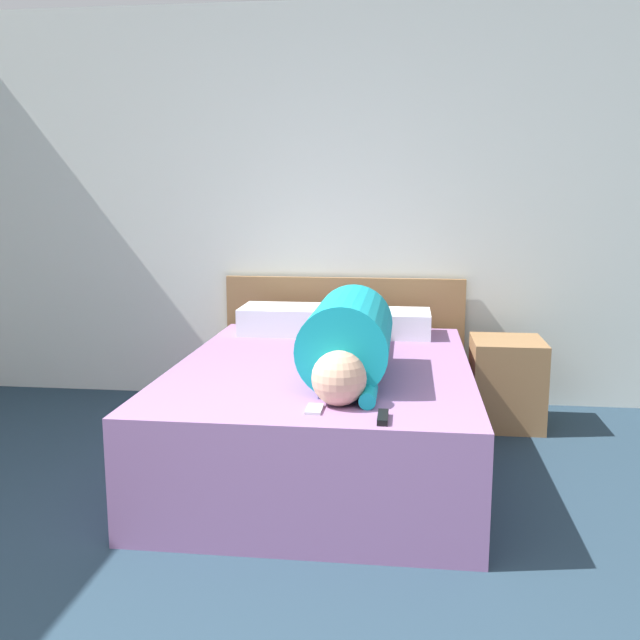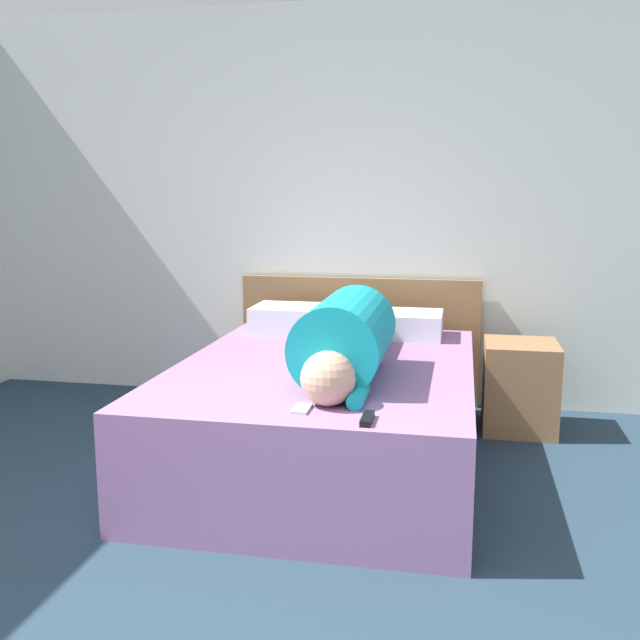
{
  "view_description": "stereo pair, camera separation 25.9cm",
  "coord_description": "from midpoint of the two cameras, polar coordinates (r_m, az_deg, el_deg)",
  "views": [
    {
      "loc": [
        0.61,
        -1.32,
        1.4
      ],
      "look_at": [
        0.2,
        2.06,
        0.79
      ],
      "focal_mm": 40.0,
      "sensor_mm": 36.0,
      "label": 1
    },
    {
      "loc": [
        0.87,
        -1.28,
        1.4
      ],
      "look_at": [
        0.2,
        2.06,
        0.79
      ],
      "focal_mm": 40.0,
      "sensor_mm": 36.0,
      "label": 2
    }
  ],
  "objects": [
    {
      "name": "bed",
      "position": [
        3.72,
        2.48,
        -7.5
      ],
      "size": [
        1.48,
        2.04,
        0.54
      ],
      "color": "#936699",
      "rests_on": "ground_plane"
    },
    {
      "name": "wall_back",
      "position": [
        4.8,
        2.54,
        8.97
      ],
      "size": [
        6.17,
        0.06,
        2.6
      ],
      "color": "silver",
      "rests_on": "ground_plane"
    },
    {
      "name": "pillow_near_headboard",
      "position": [
        4.43,
        -0.23,
        0.06
      ],
      "size": [
        0.53,
        0.38,
        0.17
      ],
      "color": "white",
      "rests_on": "bed"
    },
    {
      "name": "tv_remote",
      "position": [
        2.74,
        6.53,
        -7.88
      ],
      "size": [
        0.04,
        0.15,
        0.02
      ],
      "color": "black",
      "rests_on": "bed"
    },
    {
      "name": "cell_phone",
      "position": [
        2.87,
        1.15,
        -7.14
      ],
      "size": [
        0.06,
        0.13,
        0.01
      ],
      "color": "#B2B7BC",
      "rests_on": "bed"
    },
    {
      "name": "pillow_second",
      "position": [
        4.35,
        8.12,
        -0.34
      ],
      "size": [
        0.5,
        0.38,
        0.15
      ],
      "color": "white",
      "rests_on": "bed"
    },
    {
      "name": "headboard",
      "position": [
        4.8,
        4.65,
        -1.62
      ],
      "size": [
        1.6,
        0.04,
        0.84
      ],
      "color": "olive",
      "rests_on": "ground_plane"
    },
    {
      "name": "person_lying",
      "position": [
        3.45,
        4.61,
        -1.38
      ],
      "size": [
        0.4,
        1.81,
        0.4
      ],
      "color": "tan",
      "rests_on": "bed"
    },
    {
      "name": "nightstand",
      "position": [
        4.44,
        17.31,
        -5.1
      ],
      "size": [
        0.42,
        0.45,
        0.53
      ],
      "color": "olive",
      "rests_on": "ground_plane"
    }
  ]
}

